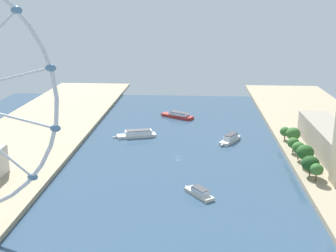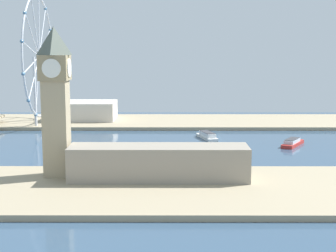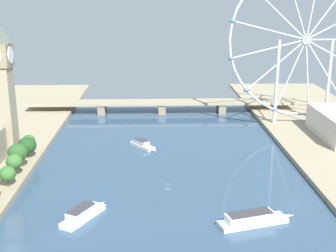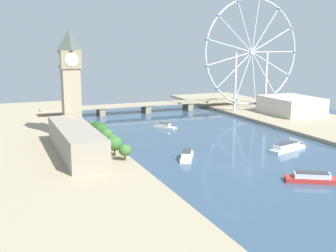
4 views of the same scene
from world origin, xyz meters
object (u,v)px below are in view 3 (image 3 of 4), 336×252
at_px(tour_boat_0, 142,144).
at_px(tour_boat_1, 252,219).
at_px(river_bridge, 162,104).
at_px(tour_boat_3, 83,214).
at_px(ferris_wheel, 306,41).
at_px(clock_tower, 0,84).

distance_m(tour_boat_0, tour_boat_1, 116.32).
distance_m(river_bridge, tour_boat_1, 198.57).
distance_m(river_bridge, tour_boat_3, 191.82).
relative_size(ferris_wheel, tour_boat_0, 5.46).
height_order(clock_tower, tour_boat_1, clock_tower).
relative_size(tour_boat_1, tour_boat_3, 1.30).
bearing_deg(tour_boat_0, ferris_wheel, 74.24).
relative_size(clock_tower, tour_boat_1, 2.23).
distance_m(ferris_wheel, tour_boat_0, 139.36).
height_order(river_bridge, tour_boat_0, river_bridge).
height_order(tour_boat_0, tour_boat_1, tour_boat_1).
xyz_separation_m(tour_boat_0, tour_boat_3, (-24.30, -97.64, 0.46)).
relative_size(tour_boat_0, tour_boat_1, 0.59).
bearing_deg(tour_boat_1, tour_boat_3, 158.15).
height_order(ferris_wheel, tour_boat_3, ferris_wheel).
relative_size(river_bridge, tour_boat_3, 7.95).
bearing_deg(tour_boat_3, clock_tower, 64.10).
distance_m(clock_tower, ferris_wheel, 208.70).
distance_m(ferris_wheel, tour_boat_1, 175.28).
distance_m(tour_boat_0, tour_boat_3, 100.62).
bearing_deg(tour_boat_0, river_bridge, 134.16).
xyz_separation_m(tour_boat_0, tour_boat_1, (49.65, -105.19, 0.47)).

